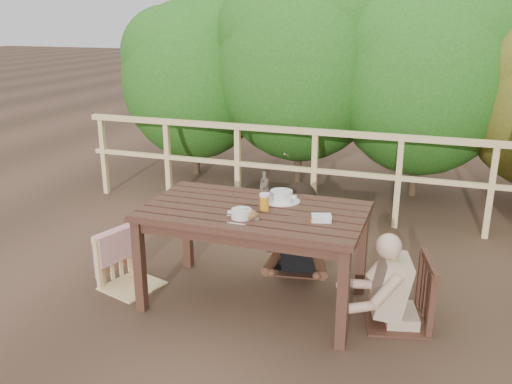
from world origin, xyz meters
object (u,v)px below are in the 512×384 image
(beer_glass, at_px, (264,203))
(butter_tub, at_px, (321,219))
(chair_left, at_px, (129,239))
(soup_far, at_px, (281,197))
(table, at_px, (254,257))
(chair_right, at_px, (401,263))
(diner_right, at_px, (406,251))
(woman, at_px, (301,200))
(bottle, at_px, (264,189))
(soup_near, at_px, (241,215))
(bread_roll, at_px, (248,215))
(chair_far, at_px, (300,226))
(tumbler, at_px, (256,218))

(beer_glass, height_order, butter_tub, beer_glass)
(chair_left, height_order, soup_far, chair_left)
(soup_far, xyz_separation_m, butter_tub, (0.39, -0.33, -0.02))
(table, xyz_separation_m, chair_left, (-1.04, -0.11, 0.05))
(chair_right, xyz_separation_m, diner_right, (0.03, 0.00, 0.10))
(chair_right, distance_m, diner_right, 0.10)
(chair_right, bearing_deg, table, -100.03)
(beer_glass, bearing_deg, woman, 82.13)
(diner_right, distance_m, soup_far, 1.03)
(table, xyz_separation_m, woman, (0.19, 0.71, 0.26))
(chair_left, bearing_deg, table, -67.29)
(diner_right, bearing_deg, chair_left, 80.99)
(table, distance_m, bottle, 0.54)
(diner_right, relative_size, soup_far, 3.90)
(soup_near, xyz_separation_m, beer_glass, (0.10, 0.21, 0.03))
(table, distance_m, chair_right, 1.10)
(chair_right, relative_size, bottle, 3.53)
(soup_far, bearing_deg, bread_roll, -105.01)
(soup_near, distance_m, beer_glass, 0.24)
(table, xyz_separation_m, chair_far, (0.19, 0.69, 0.03))
(chair_right, height_order, butter_tub, chair_right)
(tumbler, height_order, butter_tub, tumbler)
(chair_right, relative_size, tumbler, 12.88)
(beer_glass, distance_m, bottle, 0.15)
(soup_near, relative_size, butter_tub, 1.75)
(table, height_order, soup_near, soup_near)
(bottle, bearing_deg, woman, 76.06)
(butter_tub, bearing_deg, soup_far, 123.58)
(tumbler, bearing_deg, soup_near, 169.50)
(bread_roll, bearing_deg, chair_right, 14.49)
(table, relative_size, bottle, 6.19)
(beer_glass, relative_size, bottle, 0.54)
(beer_glass, bearing_deg, chair_far, 81.91)
(soup_near, xyz_separation_m, bread_roll, (0.04, 0.01, 0.00))
(chair_far, distance_m, soup_near, 1.01)
(woman, bearing_deg, diner_right, 135.74)
(chair_far, xyz_separation_m, tumbler, (-0.08, -0.93, 0.39))
(soup_far, relative_size, bread_roll, 2.07)
(chair_far, bearing_deg, table, -115.33)
(chair_left, distance_m, diner_right, 2.18)
(chair_right, height_order, woman, woman)
(bottle, bearing_deg, bread_roll, -92.75)
(butter_tub, bearing_deg, tumbler, -177.63)
(chair_far, height_order, tumbler, tumbler)
(chair_far, distance_m, diner_right, 1.14)
(table, relative_size, beer_glass, 11.57)
(diner_right, relative_size, butter_tub, 8.17)
(bottle, bearing_deg, diner_right, -2.81)
(chair_left, xyz_separation_m, bread_roll, (1.07, -0.10, 0.38))
(chair_left, bearing_deg, butter_tub, -72.66)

